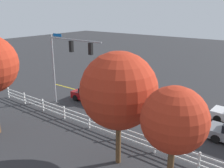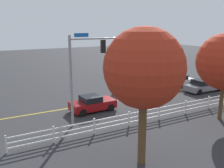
{
  "view_description": "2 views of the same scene",
  "coord_description": "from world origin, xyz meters",
  "px_view_note": "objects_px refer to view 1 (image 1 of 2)",
  "views": [
    {
      "loc": [
        -13.49,
        19.07,
        9.12
      ],
      "look_at": [
        -0.5,
        1.78,
        2.39
      ],
      "focal_mm": 38.94,
      "sensor_mm": 36.0,
      "label": 1
    },
    {
      "loc": [
        11.11,
        21.29,
        7.52
      ],
      "look_at": [
        0.28,
        1.61,
        2.22
      ],
      "focal_mm": 40.43,
      "sensor_mm": 36.0,
      "label": 2
    }
  ],
  "objects_px": {
    "car_1": "(91,95)",
    "tree_1": "(174,120)",
    "car_3": "(166,100)",
    "tree_2": "(119,90)"
  },
  "relations": [
    {
      "from": "car_3",
      "to": "tree_2",
      "type": "bearing_deg",
      "value": 98.79
    },
    {
      "from": "car_1",
      "to": "tree_1",
      "type": "height_order",
      "value": "tree_1"
    },
    {
      "from": "car_3",
      "to": "tree_2",
      "type": "xyz_separation_m",
      "value": [
        -1.52,
        10.14,
        4.06
      ]
    },
    {
      "from": "car_1",
      "to": "tree_2",
      "type": "distance_m",
      "value": 11.48
    },
    {
      "from": "tree_2",
      "to": "car_3",
      "type": "bearing_deg",
      "value": -81.49
    },
    {
      "from": "car_1",
      "to": "car_3",
      "type": "height_order",
      "value": "car_1"
    },
    {
      "from": "tree_1",
      "to": "car_1",
      "type": "bearing_deg",
      "value": -33.89
    },
    {
      "from": "car_3",
      "to": "car_1",
      "type": "bearing_deg",
      "value": 26.34
    },
    {
      "from": "car_3",
      "to": "tree_1",
      "type": "xyz_separation_m",
      "value": [
        -5.45,
        11.56,
        3.91
      ]
    },
    {
      "from": "tree_1",
      "to": "tree_2",
      "type": "relative_size",
      "value": 0.87
    }
  ]
}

